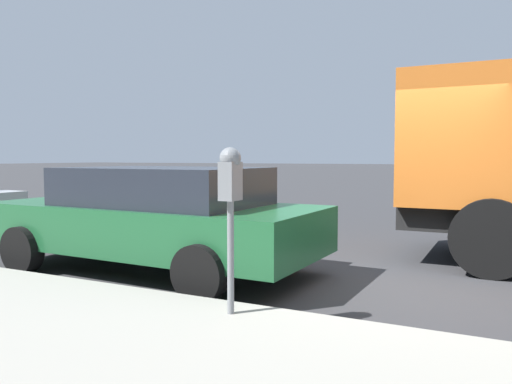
# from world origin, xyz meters

# --- Properties ---
(ground_plane) EXTENTS (220.00, 220.00, 0.00)m
(ground_plane) POSITION_xyz_m (0.00, 0.00, 0.00)
(ground_plane) COLOR #333335
(parking_meter) EXTENTS (0.21, 0.19, 1.48)m
(parking_meter) POSITION_xyz_m (-2.54, 0.93, 1.31)
(parking_meter) COLOR gray
(parking_meter) RESTS_ON sidewalk
(car_green) EXTENTS (2.28, 4.74, 1.43)m
(car_green) POSITION_xyz_m (-0.86, 3.05, 0.76)
(car_green) COLOR #1E5B33
(car_green) RESTS_ON ground_plane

